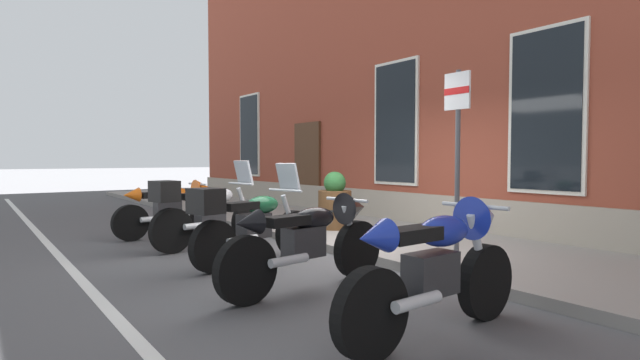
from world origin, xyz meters
name	(u,v)px	position (x,y,z in m)	size (l,w,h in m)	color
ground_plane	(330,254)	(0.00, 0.00, 0.00)	(140.00, 140.00, 0.00)	#4C4C4F
sidewalk	(402,240)	(0.00, 1.45, 0.06)	(28.23, 2.89, 0.12)	gray
lane_stripe	(89,288)	(0.00, -3.20, 0.00)	(28.23, 0.12, 0.01)	silver
brick_pub_facade	(576,35)	(0.00, 6.87, 4.13)	(22.23, 8.07, 8.28)	brown
motorcycle_orange_sport	(175,206)	(-2.90, -1.27, 0.54)	(0.62, 2.01, 0.99)	black
motorcycle_silver_touring	(207,212)	(-1.48, -1.25, 0.56)	(0.77, 2.08, 1.35)	black
motorcycle_green_touring	(251,223)	(-0.03, -1.27, 0.55)	(0.84, 2.02, 1.31)	black
motorcycle_black_sport	(313,237)	(1.38, -1.27, 0.54)	(0.62, 2.20, 0.99)	black
motorcycle_blue_sport	(441,262)	(3.08, -1.26, 0.58)	(0.62, 2.02, 1.06)	black
parking_sign	(457,138)	(1.79, 0.54, 1.62)	(0.36, 0.07, 2.30)	#4C4C51
barrel_planter	(335,204)	(-1.33, 1.10, 0.56)	(0.63, 0.63, 1.02)	brown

